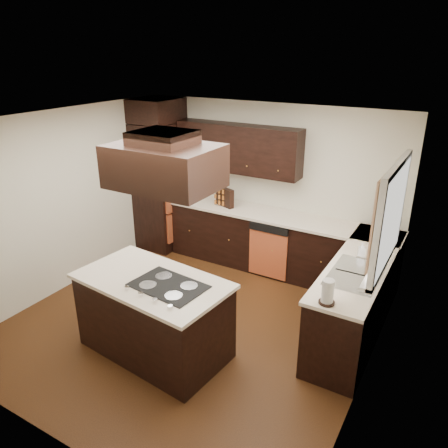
{
  "coord_description": "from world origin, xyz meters",
  "views": [
    {
      "loc": [
        2.68,
        -3.83,
        3.23
      ],
      "look_at": [
        0.1,
        0.6,
        1.15
      ],
      "focal_mm": 35.0,
      "sensor_mm": 36.0,
      "label": 1
    }
  ],
  "objects_px": {
    "oven_column": "(161,186)",
    "island": "(154,317)",
    "range_hood": "(165,166)",
    "spice_rack": "(225,197)"
  },
  "relations": [
    {
      "from": "oven_column",
      "to": "range_hood",
      "type": "height_order",
      "value": "range_hood"
    },
    {
      "from": "spice_rack",
      "to": "oven_column",
      "type": "bearing_deg",
      "value": -155.99
    },
    {
      "from": "range_hood",
      "to": "spice_rack",
      "type": "distance_m",
      "value": 2.63
    },
    {
      "from": "oven_column",
      "to": "range_hood",
      "type": "xyz_separation_m",
      "value": [
        1.88,
        -2.25,
        1.1
      ]
    },
    {
      "from": "island",
      "to": "range_hood",
      "type": "xyz_separation_m",
      "value": [
        0.16,
        0.12,
        1.72
      ]
    },
    {
      "from": "island",
      "to": "spice_rack",
      "type": "distance_m",
      "value": 2.55
    },
    {
      "from": "oven_column",
      "to": "island",
      "type": "height_order",
      "value": "oven_column"
    },
    {
      "from": "oven_column",
      "to": "spice_rack",
      "type": "bearing_deg",
      "value": 2.1
    },
    {
      "from": "oven_column",
      "to": "island",
      "type": "relative_size",
      "value": 1.31
    },
    {
      "from": "island",
      "to": "spice_rack",
      "type": "bearing_deg",
      "value": 107.36
    }
  ]
}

